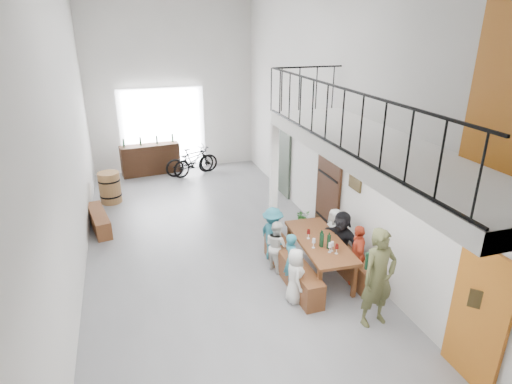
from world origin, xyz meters
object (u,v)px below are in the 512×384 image
object	(u,v)px
serving_counter	(151,159)
host_standing	(378,278)
side_bench	(99,220)
oak_barrel	(110,187)
tasting_table	(320,244)
bench_inner	(292,268)
bicycle_near	(192,161)

from	to	relation	value
serving_counter	host_standing	xyz separation A→B (m)	(3.01, -9.07, 0.38)
side_bench	serving_counter	distance (m)	4.19
oak_barrel	side_bench	bearing A→B (deg)	-99.47
tasting_table	side_bench	distance (m)	5.62
bench_inner	oak_barrel	xyz separation A→B (m)	(-3.46, 5.22, 0.18)
serving_counter	oak_barrel	bearing A→B (deg)	-127.54
bench_inner	bicycle_near	size ratio (longest dim) A/B	1.25
tasting_table	serving_counter	xyz separation A→B (m)	(-2.73, 7.43, -0.20)
tasting_table	bench_inner	bearing A→B (deg)	-177.96
bench_inner	oak_barrel	world-z (taller)	oak_barrel
serving_counter	bicycle_near	xyz separation A→B (m)	(1.31, -0.49, -0.03)
side_bench	bench_inner	bearing A→B (deg)	-43.53
bench_inner	bicycle_near	world-z (taller)	bicycle_near
bench_inner	side_bench	world-z (taller)	bench_inner
tasting_table	serving_counter	world-z (taller)	serving_counter
oak_barrel	host_standing	distance (m)	8.13
serving_counter	bicycle_near	distance (m)	1.40
side_bench	bicycle_near	xyz separation A→B (m)	(2.90, 3.38, 0.26)
tasting_table	serving_counter	size ratio (longest dim) A/B	1.08
side_bench	bicycle_near	size ratio (longest dim) A/B	0.86
bench_inner	bicycle_near	xyz separation A→B (m)	(-0.84, 6.93, 0.22)
tasting_table	oak_barrel	distance (m)	6.61
bench_inner	oak_barrel	bearing A→B (deg)	122.79
tasting_table	bicycle_near	distance (m)	7.09
oak_barrel	bench_inner	bearing A→B (deg)	-56.49
side_bench	bicycle_near	world-z (taller)	bicycle_near
bench_inner	serving_counter	distance (m)	7.73
side_bench	oak_barrel	bearing A→B (deg)	80.53
oak_barrel	bicycle_near	distance (m)	3.13
bench_inner	oak_barrel	size ratio (longest dim) A/B	2.55
oak_barrel	bicycle_near	size ratio (longest dim) A/B	0.49
oak_barrel	serving_counter	xyz separation A→B (m)	(1.31, 2.20, 0.06)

